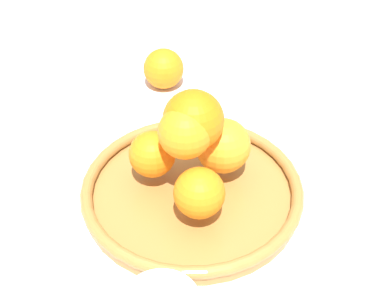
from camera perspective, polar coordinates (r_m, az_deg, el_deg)
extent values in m
plane|color=silver|center=(0.77, 0.00, -5.73)|extent=(4.00, 4.00, 0.00)
cylinder|color=#A57238|center=(0.76, 0.00, -5.40)|extent=(0.30, 0.30, 0.01)
torus|color=#A57238|center=(0.75, 0.00, -4.61)|extent=(0.31, 0.31, 0.02)
sphere|color=orange|center=(0.74, -4.26, -1.09)|extent=(0.07, 0.07, 0.07)
sphere|color=orange|center=(0.68, 0.78, -5.25)|extent=(0.07, 0.07, 0.07)
sphere|color=orange|center=(0.75, 3.32, -0.18)|extent=(0.08, 0.08, 0.08)
sphere|color=orange|center=(0.69, -0.88, 1.41)|extent=(0.07, 0.07, 0.07)
sphere|color=orange|center=(0.69, 0.14, 2.56)|extent=(0.08, 0.08, 0.08)
sphere|color=orange|center=(0.98, -3.05, 8.03)|extent=(0.07, 0.07, 0.07)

